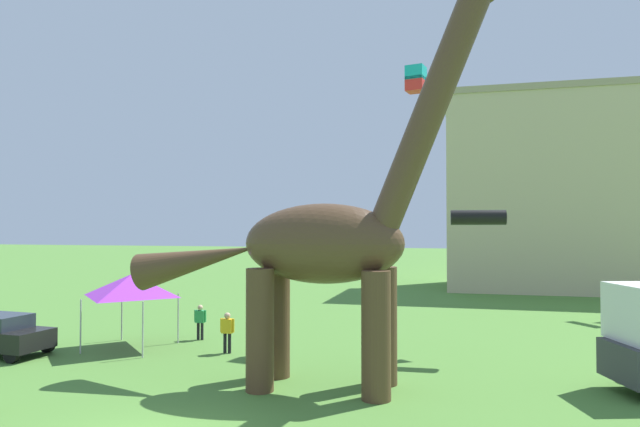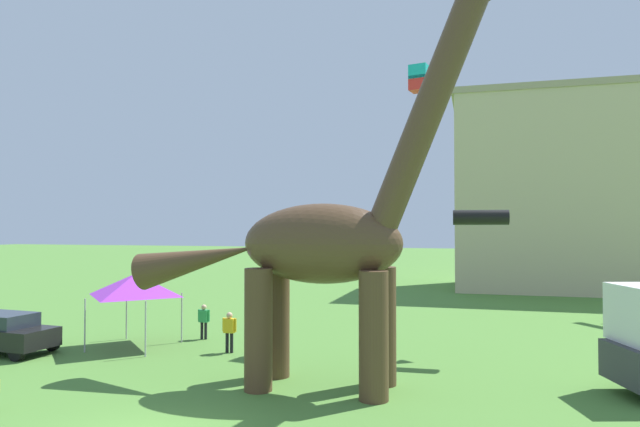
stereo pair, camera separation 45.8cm
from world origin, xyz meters
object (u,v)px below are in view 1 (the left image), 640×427
(kite_drifting, at_px, (416,79))
(kite_near_low, at_px, (478,218))
(festival_canopy_tent, at_px, (132,285))
(dinosaur_sculpture, at_px, (321,244))
(person_vendor_side, at_px, (200,319))
(person_near_flyer, at_px, (227,329))

(kite_drifting, distance_m, kite_near_low, 7.49)
(festival_canopy_tent, bearing_deg, kite_drifting, 25.51)
(dinosaur_sculpture, height_order, kite_near_low, dinosaur_sculpture)
(person_vendor_side, relative_size, kite_near_low, 0.73)
(dinosaur_sculpture, relative_size, festival_canopy_tent, 3.86)
(person_vendor_side, distance_m, festival_canopy_tent, 3.37)
(person_vendor_side, xyz_separation_m, kite_near_low, (11.65, -0.01, 4.35))
(person_vendor_side, bearing_deg, festival_canopy_tent, -105.01)
(dinosaur_sculpture, bearing_deg, festival_canopy_tent, 150.38)
(dinosaur_sculpture, distance_m, kite_drifting, 11.53)
(person_vendor_side, height_order, kite_drifting, kite_drifting)
(person_vendor_side, xyz_separation_m, kite_drifting, (9.10, 3.05, 10.69))
(festival_canopy_tent, bearing_deg, kite_near_low, 9.24)
(person_vendor_side, bearing_deg, kite_near_low, 26.13)
(kite_drifting, bearing_deg, person_vendor_side, -161.48)
(dinosaur_sculpture, distance_m, festival_canopy_tent, 9.61)
(festival_canopy_tent, height_order, kite_drifting, kite_drifting)
(dinosaur_sculpture, bearing_deg, person_near_flyer, 134.33)
(person_near_flyer, distance_m, person_vendor_side, 3.03)
(festival_canopy_tent, bearing_deg, person_near_flyer, 1.69)
(dinosaur_sculpture, distance_m, person_vendor_side, 9.53)
(person_vendor_side, bearing_deg, kite_drifting, 44.68)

